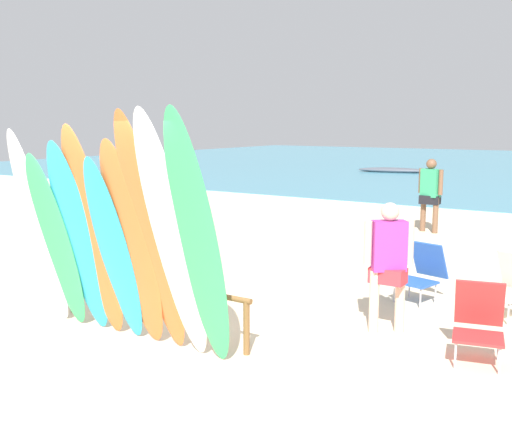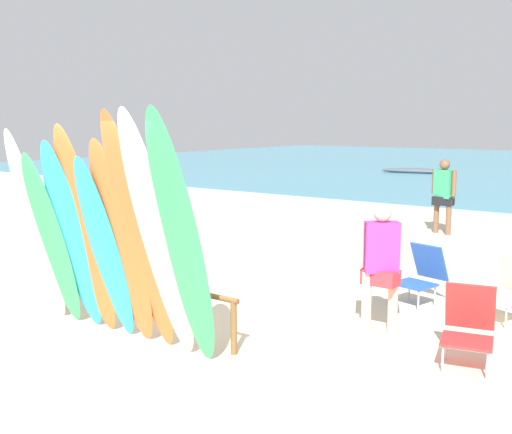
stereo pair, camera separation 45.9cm
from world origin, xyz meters
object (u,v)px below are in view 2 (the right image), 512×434
(surfboard_teal_2, at_px, (72,237))
(surfboard_orange_5, at_px, (122,244))
(beachgoer_near_rack, at_px, (444,191))
(surfboard_white_7, at_px, (158,238))
(beachgoer_by_water, at_px, (381,260))
(beach_chair_red, at_px, (422,273))
(distant_boat, at_px, (416,171))
(surfboard_white_0, at_px, (36,227))
(surfboard_orange_6, at_px, (139,235))
(surfboard_rack, at_px, (143,289))
(surfboard_green_8, at_px, (182,243))
(surfboard_orange_3, at_px, (86,232))
(surfboard_green_1, at_px, (52,240))
(beach_chair_striped, at_px, (510,287))
(beach_chair_blue, at_px, (469,323))
(surfboard_teal_4, at_px, (105,250))

(surfboard_teal_2, distance_m, surfboard_orange_5, 0.85)
(beachgoer_near_rack, bearing_deg, surfboard_white_7, -69.85)
(surfboard_orange_5, bearing_deg, beachgoer_by_water, 47.11)
(beach_chair_red, relative_size, distant_boat, 0.24)
(surfboard_white_0, distance_m, beachgoer_near_rack, 9.25)
(surfboard_orange_6, distance_m, surfboard_white_7, 0.33)
(surfboard_white_0, relative_size, beachgoer_near_rack, 1.49)
(surfboard_white_0, relative_size, surfboard_orange_5, 1.04)
(beachgoer_near_rack, distance_m, beach_chair_red, 5.68)
(surfboard_orange_6, bearing_deg, surfboard_teal_2, -177.09)
(surfboard_teal_2, bearing_deg, surfboard_white_7, -4.61)
(surfboard_rack, xyz_separation_m, surfboard_orange_5, (0.26, -0.54, 0.67))
(surfboard_green_8, bearing_deg, surfboard_rack, 150.66)
(beachgoer_by_water, relative_size, beachgoer_near_rack, 0.93)
(surfboard_orange_3, height_order, beach_chair_red, surfboard_orange_3)
(surfboard_green_8, height_order, beachgoer_near_rack, surfboard_green_8)
(surfboard_teal_2, xyz_separation_m, beachgoer_near_rack, (1.33, 9.01, -0.19))
(beachgoer_near_rack, bearing_deg, surfboard_green_1, -81.62)
(surfboard_teal_2, distance_m, beach_chair_striped, 5.44)
(surfboard_orange_3, relative_size, beachgoer_by_water, 1.63)
(surfboard_white_0, bearing_deg, beach_chair_striped, 40.45)
(surfboard_green_1, bearing_deg, beach_chair_blue, 25.79)
(surfboard_white_0, height_order, beachgoer_near_rack, surfboard_white_0)
(surfboard_orange_3, distance_m, distant_boat, 25.23)
(surfboard_orange_5, height_order, beachgoer_by_water, surfboard_orange_5)
(surfboard_teal_4, relative_size, surfboard_orange_5, 0.92)
(surfboard_green_1, bearing_deg, beachgoer_near_rack, 83.34)
(surfboard_rack, xyz_separation_m, distant_boat, (-5.91, 24.03, -0.37))
(surfboard_rack, bearing_deg, distant_boat, 103.82)
(surfboard_green_8, bearing_deg, surfboard_teal_4, 173.09)
(beach_chair_blue, xyz_separation_m, distant_boat, (-9.41, 22.81, -0.31))
(surfboard_green_1, xyz_separation_m, surfboard_orange_6, (1.55, -0.04, 0.24))
(beach_chair_blue, bearing_deg, beachgoer_near_rack, 97.67)
(surfboard_white_7, height_order, surfboard_green_8, surfboard_green_8)
(surfboard_teal_2, relative_size, beachgoer_near_rack, 1.42)
(surfboard_orange_3, relative_size, surfboard_orange_5, 1.06)
(surfboard_white_7, bearing_deg, surfboard_green_8, 1.63)
(surfboard_green_8, bearing_deg, beachgoer_near_rack, 91.59)
(surfboard_orange_5, relative_size, surfboard_orange_6, 0.88)
(surfboard_green_1, height_order, surfboard_orange_3, surfboard_orange_3)
(surfboard_rack, relative_size, surfboard_teal_2, 1.21)
(surfboard_white_0, bearing_deg, distant_boat, 104.47)
(surfboard_white_7, bearing_deg, beachgoer_by_water, 60.85)
(surfboard_orange_6, distance_m, surfboard_green_8, 0.68)
(surfboard_white_0, height_order, surfboard_teal_4, surfboard_white_0)
(surfboard_rack, bearing_deg, beach_chair_red, 52.58)
(surfboard_green_1, relative_size, distant_boat, 0.64)
(surfboard_white_0, bearing_deg, surfboard_orange_3, 4.58)
(surfboard_teal_4, height_order, beach_chair_striped, surfboard_teal_4)
(beach_chair_red, bearing_deg, beach_chair_blue, -42.51)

